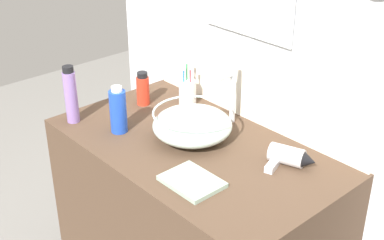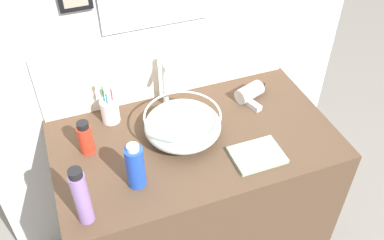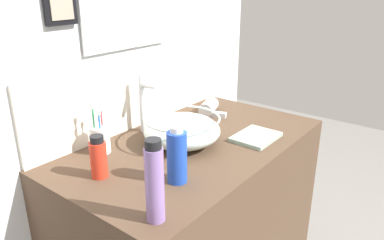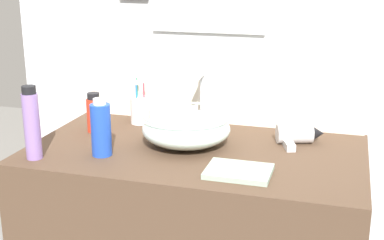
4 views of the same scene
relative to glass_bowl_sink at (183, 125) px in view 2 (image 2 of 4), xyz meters
The scene contains 10 objects.
vanity_counter 0.50m from the glass_bowl_sink, 33.83° to the right, with size 1.13×0.64×0.87m, color #4C3828.
back_panel 0.47m from the glass_bowl_sink, 82.82° to the left, with size 1.70×0.10×2.56m.
glass_bowl_sink is the anchor object (origin of this frame).
faucet 0.22m from the glass_bowl_sink, 90.00° to the left, with size 0.02×0.10×0.25m.
hair_drier 0.39m from the glass_bowl_sink, 18.85° to the left, with size 0.18×0.17×0.07m.
toothbrush_cup 0.32m from the glass_bowl_sink, 141.83° to the left, with size 0.07×0.07×0.20m.
lotion_bottle 0.29m from the glass_bowl_sink, 143.56° to the right, with size 0.07×0.07×0.19m.
shampoo_bottle 0.37m from the glass_bowl_sink, behind, with size 0.06×0.06×0.15m.
spray_bottle 0.51m from the glass_bowl_sink, 148.61° to the right, with size 0.05×0.05×0.24m.
hand_towel 0.31m from the glass_bowl_sink, 42.23° to the right, with size 0.19×0.15×0.02m, color #99B29E.
Camera 2 is at (-0.44, -1.15, 2.06)m, focal length 40.00 mm.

